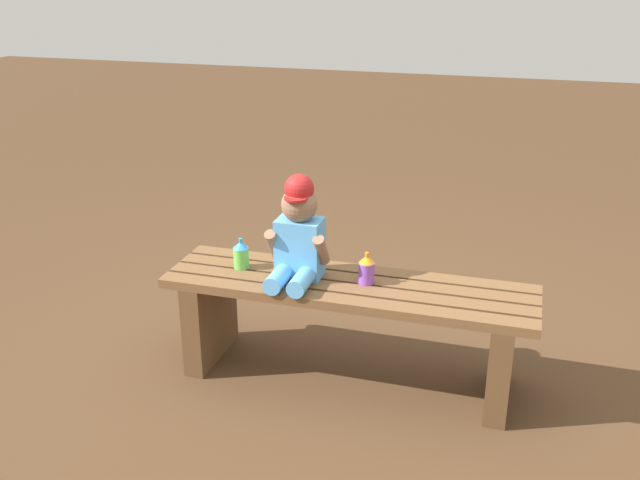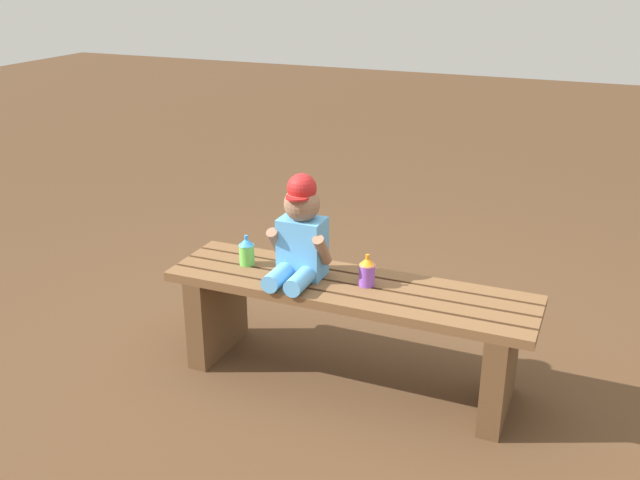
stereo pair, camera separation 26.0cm
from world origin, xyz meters
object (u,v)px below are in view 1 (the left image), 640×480
at_px(sippy_cup_left, 241,254).
at_px(sippy_cup_right, 367,269).
at_px(park_bench, 348,315).
at_px(child_figure, 298,234).

distance_m(sippy_cup_left, sippy_cup_right, 0.50).
height_order(park_bench, child_figure, child_figure).
relative_size(park_bench, sippy_cup_left, 11.32).
height_order(park_bench, sippy_cup_right, sippy_cup_right).
bearing_deg(child_figure, park_bench, 2.96).
xyz_separation_m(park_bench, sippy_cup_left, (-0.44, 0.01, 0.20)).
distance_m(park_bench, sippy_cup_left, 0.48).
relative_size(park_bench, sippy_cup_right, 11.32).
distance_m(park_bench, child_figure, 0.37).
distance_m(park_bench, sippy_cup_right, 0.21).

